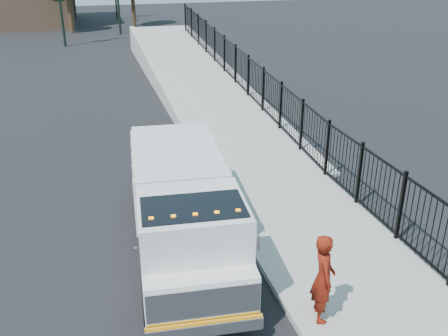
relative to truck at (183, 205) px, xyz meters
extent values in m
plane|color=black|center=(1.67, -0.96, -1.32)|extent=(120.00, 120.00, 0.00)
cube|color=#9E998E|center=(3.60, -2.96, -1.26)|extent=(3.55, 12.00, 0.12)
cube|color=#ADAAA3|center=(1.67, -2.96, -1.24)|extent=(0.30, 12.00, 0.16)
cube|color=#9E998E|center=(3.80, 15.04, -1.32)|extent=(3.95, 24.06, 3.19)
cube|color=black|center=(5.22, 11.04, -0.42)|extent=(0.10, 28.00, 1.80)
cube|color=black|center=(0.03, 0.34, -0.82)|extent=(1.44, 6.18, 0.20)
cube|color=silver|center=(-0.15, -1.72, 0.08)|extent=(2.28, 2.16, 1.80)
cube|color=silver|center=(-0.25, -2.84, -0.37)|extent=(2.16, 0.81, 0.90)
cube|color=silver|center=(-0.28, -3.17, -0.37)|extent=(2.07, 0.25, 0.77)
cube|color=silver|center=(-0.29, -3.24, -0.82)|extent=(2.17, 0.35, 0.25)
cube|color=orange|center=(-0.29, -3.24, -0.69)|extent=(2.16, 0.23, 0.05)
cube|color=black|center=(-0.17, -1.94, 0.62)|extent=(2.08, 1.34, 0.77)
cube|color=silver|center=(0.13, 1.51, 0.08)|extent=(2.48, 3.96, 1.53)
cube|color=silver|center=(-1.35, -2.52, 0.48)|extent=(0.06, 0.06, 0.32)
cube|color=silver|center=(0.89, -2.72, 0.48)|extent=(0.06, 0.06, 0.32)
cube|color=orange|center=(-1.01, -2.19, 1.00)|extent=(0.10, 0.08, 0.05)
cube|color=orange|center=(-0.60, -2.22, 1.00)|extent=(0.10, 0.08, 0.05)
cube|color=orange|center=(-0.20, -2.26, 1.00)|extent=(0.10, 0.08, 0.05)
cube|color=orange|center=(0.20, -2.29, 1.00)|extent=(0.10, 0.08, 0.05)
cube|color=orange|center=(0.61, -2.33, 1.00)|extent=(0.10, 0.08, 0.05)
cylinder|color=black|center=(-1.15, -2.26, -0.87)|extent=(0.37, 0.92, 0.90)
cylinder|color=black|center=(0.73, -2.43, -0.87)|extent=(0.37, 0.92, 0.90)
cylinder|color=black|center=(-0.76, 2.13, -0.87)|extent=(0.37, 0.92, 0.90)
cylinder|color=black|center=(1.12, 1.96, -0.87)|extent=(0.37, 0.92, 0.90)
cylinder|color=black|center=(-0.67, 3.12, -0.87)|extent=(0.37, 0.92, 0.90)
cylinder|color=black|center=(1.21, 2.95, -0.87)|extent=(0.37, 0.92, 0.90)
imported|color=maroon|center=(2.09, -3.12, -0.27)|extent=(0.61, 0.77, 1.86)
cylinder|color=#382314|center=(-2.58, 36.13, 0.28)|extent=(0.36, 0.36, 3.20)
cylinder|color=#382314|center=(3.13, 39.11, 0.28)|extent=(0.36, 0.36, 3.20)
cylinder|color=#382314|center=(-2.25, 47.53, 0.28)|extent=(0.36, 0.36, 3.20)
camera|label=1|loc=(-1.87, -10.17, 5.52)|focal=40.00mm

